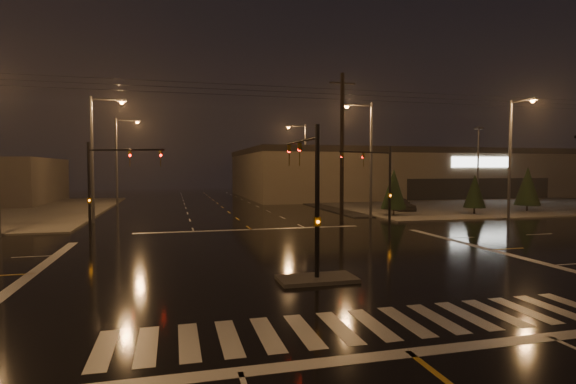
% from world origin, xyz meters
% --- Properties ---
extents(ground, '(140.00, 140.00, 0.00)m').
position_xyz_m(ground, '(0.00, 0.00, 0.00)').
color(ground, black).
rests_on(ground, ground).
extents(sidewalk_ne, '(36.00, 36.00, 0.12)m').
position_xyz_m(sidewalk_ne, '(30.00, 30.00, 0.06)').
color(sidewalk_ne, '#4B4843').
rests_on(sidewalk_ne, ground).
extents(median_island, '(3.00, 1.60, 0.15)m').
position_xyz_m(median_island, '(0.00, -4.00, 0.07)').
color(median_island, '#4B4843').
rests_on(median_island, ground).
extents(crosswalk, '(15.00, 2.60, 0.01)m').
position_xyz_m(crosswalk, '(0.00, -9.00, 0.01)').
color(crosswalk, beige).
rests_on(crosswalk, ground).
extents(stop_bar_near, '(16.00, 0.50, 0.01)m').
position_xyz_m(stop_bar_near, '(0.00, -11.00, 0.01)').
color(stop_bar_near, beige).
rests_on(stop_bar_near, ground).
extents(stop_bar_far, '(16.00, 0.50, 0.01)m').
position_xyz_m(stop_bar_far, '(0.00, 11.00, 0.01)').
color(stop_bar_far, beige).
rests_on(stop_bar_far, ground).
extents(parking_lot, '(50.00, 24.00, 0.08)m').
position_xyz_m(parking_lot, '(35.00, 28.00, 0.04)').
color(parking_lot, black).
rests_on(parking_lot, ground).
extents(retail_building, '(60.20, 28.30, 7.20)m').
position_xyz_m(retail_building, '(35.00, 45.99, 3.84)').
color(retail_building, '#685C4A').
rests_on(retail_building, ground).
extents(signal_mast_median, '(0.25, 4.59, 6.00)m').
position_xyz_m(signal_mast_median, '(0.00, -3.07, 3.75)').
color(signal_mast_median, black).
rests_on(signal_mast_median, ground).
extents(signal_mast_ne, '(4.84, 1.86, 6.00)m').
position_xyz_m(signal_mast_ne, '(9.50, 10.14, 3.79)').
color(signal_mast_ne, black).
rests_on(signal_mast_ne, ground).
extents(signal_mast_nw, '(4.84, 1.86, 6.00)m').
position_xyz_m(signal_mast_nw, '(-9.50, 10.14, 3.79)').
color(signal_mast_nw, black).
rests_on(signal_mast_nw, ground).
extents(streetlight_1, '(2.77, 0.32, 10.00)m').
position_xyz_m(streetlight_1, '(-11.18, 18.00, 5.80)').
color(streetlight_1, '#38383A').
rests_on(streetlight_1, ground).
extents(streetlight_2, '(2.77, 0.32, 10.00)m').
position_xyz_m(streetlight_2, '(-11.18, 34.00, 5.80)').
color(streetlight_2, '#38383A').
rests_on(streetlight_2, ground).
extents(streetlight_3, '(2.77, 0.32, 10.00)m').
position_xyz_m(streetlight_3, '(11.18, 16.00, 5.80)').
color(streetlight_3, '#38383A').
rests_on(streetlight_3, ground).
extents(streetlight_4, '(2.77, 0.32, 10.00)m').
position_xyz_m(streetlight_4, '(11.18, 36.00, 5.80)').
color(streetlight_4, '#38383A').
rests_on(streetlight_4, ground).
extents(streetlight_6, '(0.32, 2.77, 10.00)m').
position_xyz_m(streetlight_6, '(22.00, 11.18, 5.80)').
color(streetlight_6, '#38383A').
rests_on(streetlight_6, ground).
extents(utility_pole_1, '(2.20, 0.32, 12.00)m').
position_xyz_m(utility_pole_1, '(8.00, 14.00, 6.13)').
color(utility_pole_1, black).
rests_on(utility_pole_1, ground).
extents(conifer_0, '(2.29, 2.29, 4.28)m').
position_xyz_m(conifer_0, '(14.00, 16.54, 2.49)').
color(conifer_0, black).
rests_on(conifer_0, ground).
extents(conifer_1, '(1.98, 1.98, 3.80)m').
position_xyz_m(conifer_1, '(21.81, 15.67, 2.25)').
color(conifer_1, black).
rests_on(conifer_1, ground).
extents(conifer_2, '(2.43, 2.43, 4.49)m').
position_xyz_m(conifer_2, '(28.73, 16.82, 2.59)').
color(conifer_2, black).
rests_on(conifer_2, ground).
extents(car_parked, '(1.78, 4.31, 1.46)m').
position_xyz_m(car_parked, '(16.76, 20.50, 0.73)').
color(car_parked, black).
rests_on(car_parked, ground).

